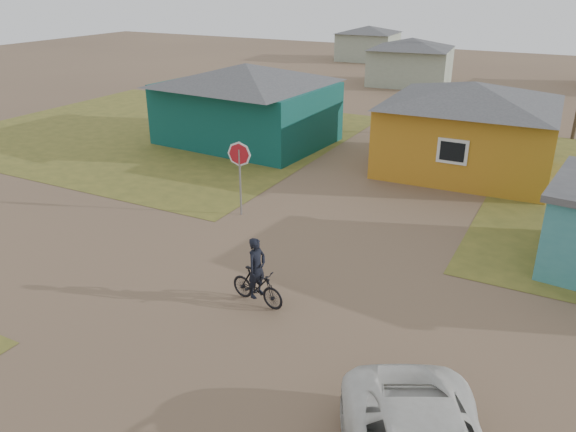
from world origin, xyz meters
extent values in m
plane|color=brown|center=(0.00, 0.00, 0.00)|extent=(120.00, 120.00, 0.00)
cube|color=olive|center=(-14.00, 13.00, 0.01)|extent=(20.00, 18.00, 0.00)
cube|color=#0B3E39|center=(-8.50, 13.50, 1.50)|extent=(8.40, 6.54, 3.00)
pyramid|color=#3D3D40|center=(-8.50, 13.50, 3.50)|extent=(8.93, 7.08, 1.00)
cube|color=#BC7C1D|center=(2.50, 14.00, 1.50)|extent=(7.21, 6.24, 3.00)
pyramid|color=#3D3D40|center=(2.50, 14.00, 3.45)|extent=(7.72, 6.76, 0.90)
cube|color=silver|center=(2.50, 10.97, 1.65)|extent=(1.20, 0.06, 1.00)
cube|color=black|center=(2.50, 10.94, 1.65)|extent=(0.95, 0.04, 0.75)
cube|color=#9AA48D|center=(-6.00, 34.00, 1.40)|extent=(6.49, 5.60, 2.80)
pyramid|color=#3D3D40|center=(-6.00, 34.00, 3.20)|extent=(7.04, 6.15, 0.80)
cube|color=#9AA48D|center=(-14.00, 46.00, 1.35)|extent=(5.75, 5.28, 2.70)
pyramid|color=#3D3D40|center=(-14.00, 46.00, 3.05)|extent=(6.28, 5.81, 0.70)
cylinder|color=gray|center=(-3.55, 5.04, 1.22)|extent=(0.07, 0.07, 2.44)
imported|color=black|center=(0.04, 0.15, 0.50)|extent=(1.71, 0.71, 1.00)
imported|color=black|center=(0.04, 0.15, 1.05)|extent=(0.48, 0.65, 1.64)
camera|label=1|loc=(6.69, -10.72, 7.92)|focal=35.00mm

